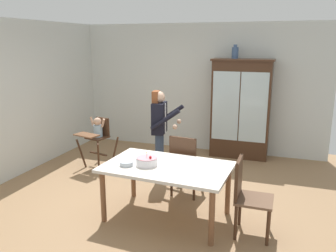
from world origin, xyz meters
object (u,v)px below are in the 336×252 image
(ceramic_vase, at_px, (235,52))
(serving_bowl, at_px, (126,163))
(birthday_cake, at_px, (147,161))
(high_chair_with_toddler, at_px, (97,133))
(dining_table, at_px, (167,172))
(dining_chair_far_side, at_px, (185,162))
(adult_person, at_px, (160,124))
(china_cabinet, at_px, (241,109))
(dining_chair_right_end, at_px, (246,192))

(ceramic_vase, height_order, serving_bowl, ceramic_vase)
(birthday_cake, bearing_deg, high_chair_with_toddler, 137.32)
(dining_table, xyz_separation_m, birthday_cake, (-0.25, -0.07, 0.14))
(dining_table, relative_size, dining_chair_far_side, 1.76)
(adult_person, distance_m, serving_bowl, 1.43)
(adult_person, distance_m, dining_chair_far_side, 0.90)
(china_cabinet, relative_size, birthday_cake, 7.12)
(china_cabinet, xyz_separation_m, adult_person, (-1.11, -1.68, -0.03))
(adult_person, height_order, dining_chair_far_side, adult_person)
(birthday_cake, bearing_deg, serving_bowl, -157.92)
(ceramic_vase, xyz_separation_m, serving_bowl, (-0.88, -3.10, -1.35))
(china_cabinet, xyz_separation_m, dining_chair_right_end, (0.49, -2.99, -0.45))
(adult_person, xyz_separation_m, dining_chair_right_end, (1.60, -1.31, -0.41))
(high_chair_with_toddler, relative_size, dining_table, 0.56)
(ceramic_vase, relative_size, high_chair_with_toddler, 0.28)
(dining_table, xyz_separation_m, dining_chair_far_side, (0.03, 0.72, -0.10))
(dining_chair_right_end, bearing_deg, china_cabinet, 9.18)
(china_cabinet, height_order, serving_bowl, china_cabinet)
(dining_chair_far_side, bearing_deg, birthday_cake, 76.35)
(china_cabinet, relative_size, high_chair_with_toddler, 2.10)
(high_chair_with_toddler, bearing_deg, china_cabinet, 45.14)
(serving_bowl, bearing_deg, china_cabinet, 71.32)
(ceramic_vase, bearing_deg, serving_bowl, -105.95)
(ceramic_vase, bearing_deg, dining_table, -97.46)
(china_cabinet, relative_size, dining_chair_right_end, 2.08)
(ceramic_vase, height_order, dining_chair_right_end, ceramic_vase)
(high_chair_with_toddler, height_order, adult_person, adult_person)
(ceramic_vase, height_order, adult_person, ceramic_vase)
(ceramic_vase, relative_size, dining_table, 0.16)
(dining_table, distance_m, dining_chair_right_end, 1.04)
(china_cabinet, height_order, ceramic_vase, ceramic_vase)
(birthday_cake, height_order, dining_chair_right_end, dining_chair_right_end)
(birthday_cake, distance_m, dining_chair_far_side, 0.88)
(china_cabinet, bearing_deg, adult_person, -123.55)
(serving_bowl, distance_m, dining_chair_right_end, 1.56)
(serving_bowl, relative_size, dining_chair_far_side, 0.19)
(dining_table, height_order, dining_chair_right_end, dining_chair_right_end)
(ceramic_vase, bearing_deg, birthday_cake, -102.01)
(high_chair_with_toddler, height_order, dining_table, high_chair_with_toddler)
(adult_person, height_order, birthday_cake, adult_person)
(serving_bowl, bearing_deg, high_chair_with_toddler, 130.77)
(adult_person, relative_size, dining_chair_right_end, 1.59)
(serving_bowl, bearing_deg, birthday_cake, 22.08)
(dining_table, bearing_deg, high_chair_with_toddler, 142.71)
(dining_table, xyz_separation_m, serving_bowl, (-0.50, -0.17, 0.11))
(dining_chair_far_side, bearing_deg, dining_chair_right_end, 148.13)
(high_chair_with_toddler, xyz_separation_m, serving_bowl, (1.38, -1.61, 0.11))
(dining_table, relative_size, dining_chair_right_end, 1.76)
(dining_table, bearing_deg, ceramic_vase, 82.54)
(dining_chair_right_end, bearing_deg, high_chair_with_toddler, 62.67)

